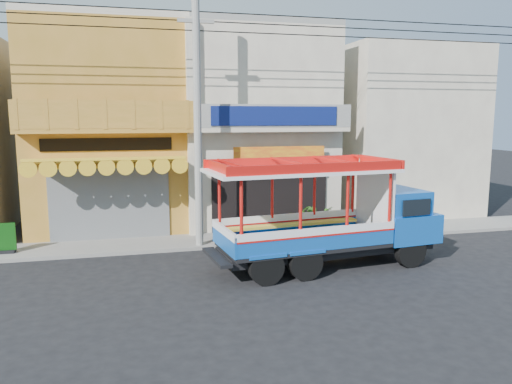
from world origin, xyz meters
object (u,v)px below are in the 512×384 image
utility_pole (202,101)px  potted_plant_c (327,219)px  potted_plant_b (314,219)px  songthaew_truck (342,214)px  green_sign (5,241)px  potted_plant_a (298,220)px

utility_pole → potted_plant_c: utility_pole is taller
utility_pole → potted_plant_b: size_ratio=29.71×
songthaew_truck → potted_plant_c: size_ratio=7.28×
songthaew_truck → green_sign: (-10.23, 3.50, -1.05)m
green_sign → potted_plant_b: (10.85, 0.52, 0.05)m
green_sign → potted_plant_c: (11.30, 0.25, 0.08)m
songthaew_truck → potted_plant_b: size_ratio=7.70×
potted_plant_a → potted_plant_c: bearing=-60.1°
utility_pole → potted_plant_c: (4.88, 0.74, -4.41)m
utility_pole → green_sign: 7.85m
utility_pole → potted_plant_a: 5.81m
green_sign → potted_plant_a: potted_plant_a is taller
potted_plant_b → potted_plant_c: bearing=177.3°
green_sign → potted_plant_b: bearing=2.7°
potted_plant_a → potted_plant_b: bearing=-41.3°
utility_pole → potted_plant_b: (4.43, 1.01, -4.44)m
songthaew_truck → potted_plant_c: (1.08, 3.74, -0.97)m
potted_plant_c → utility_pole: bearing=-39.2°
potted_plant_a → utility_pole: bearing=135.8°
potted_plant_b → songthaew_truck: bearing=109.6°
utility_pole → green_sign: size_ratio=28.14×
potted_plant_a → potted_plant_c: (1.18, -0.07, -0.01)m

